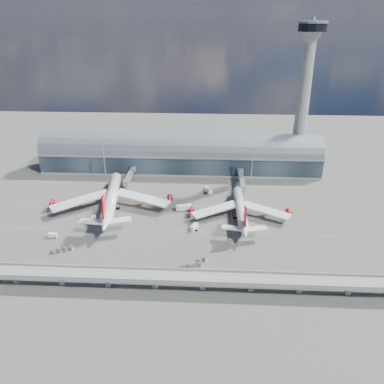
{
  "coord_description": "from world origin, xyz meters",
  "views": [
    {
      "loc": [
        22.04,
        -179.65,
        104.73
      ],
      "look_at": [
        12.15,
        10.0,
        14.0
      ],
      "focal_mm": 35.0,
      "sensor_mm": 36.0,
      "label": 1
    }
  ],
  "objects_px": {
    "control_tower": "(303,99)",
    "cargo_train_0": "(62,250)",
    "service_truck_3": "(194,227)",
    "service_truck_5": "(208,190)",
    "service_truck_1": "(53,235)",
    "cargo_train_2": "(202,260)",
    "floodlight_mast_right": "(252,165)",
    "service_truck_2": "(184,207)",
    "airliner_left": "(111,198)",
    "service_truck_0": "(93,220)",
    "floodlight_mast_left": "(104,162)",
    "cargo_train_1": "(192,265)",
    "service_truck_4": "(238,185)",
    "airliner_right": "(240,209)"
  },
  "relations": [
    {
      "from": "service_truck_1",
      "to": "cargo_train_0",
      "type": "height_order",
      "value": "service_truck_1"
    },
    {
      "from": "cargo_train_2",
      "to": "airliner_left",
      "type": "bearing_deg",
      "value": 77.6
    },
    {
      "from": "floodlight_mast_left",
      "to": "service_truck_3",
      "type": "xyz_separation_m",
      "value": [
        64.13,
        -62.11,
        -12.23
      ]
    },
    {
      "from": "service_truck_0",
      "to": "service_truck_2",
      "type": "distance_m",
      "value": 52.19
    },
    {
      "from": "service_truck_5",
      "to": "cargo_train_2",
      "type": "height_order",
      "value": "service_truck_5"
    },
    {
      "from": "service_truck_1",
      "to": "cargo_train_2",
      "type": "distance_m",
      "value": 79.63
    },
    {
      "from": "service_truck_4",
      "to": "cargo_train_0",
      "type": "relative_size",
      "value": 0.48
    },
    {
      "from": "airliner_left",
      "to": "service_truck_1",
      "type": "height_order",
      "value": "airliner_left"
    },
    {
      "from": "airliner_right",
      "to": "service_truck_3",
      "type": "distance_m",
      "value": 29.77
    },
    {
      "from": "floodlight_mast_left",
      "to": "cargo_train_1",
      "type": "bearing_deg",
      "value": -55.85
    },
    {
      "from": "cargo_train_1",
      "to": "service_truck_1",
      "type": "bearing_deg",
      "value": 89.47
    },
    {
      "from": "floodlight_mast_right",
      "to": "service_truck_3",
      "type": "height_order",
      "value": "floodlight_mast_right"
    },
    {
      "from": "control_tower",
      "to": "service_truck_0",
      "type": "relative_size",
      "value": 16.52
    },
    {
      "from": "service_truck_2",
      "to": "airliner_right",
      "type": "bearing_deg",
      "value": -115.06
    },
    {
      "from": "control_tower",
      "to": "service_truck_5",
      "type": "xyz_separation_m",
      "value": [
        -64.13,
        -44.15,
        -49.96
      ]
    },
    {
      "from": "service_truck_5",
      "to": "cargo_train_1",
      "type": "bearing_deg",
      "value": -128.83
    },
    {
      "from": "cargo_train_0",
      "to": "floodlight_mast_right",
      "type": "bearing_deg",
      "value": -25.34
    },
    {
      "from": "service_truck_3",
      "to": "cargo_train_0",
      "type": "xyz_separation_m",
      "value": [
        -63.11,
        -24.05,
        -0.46
      ]
    },
    {
      "from": "airliner_left",
      "to": "service_truck_5",
      "type": "height_order",
      "value": "airliner_left"
    },
    {
      "from": "service_truck_3",
      "to": "service_truck_5",
      "type": "xyz_separation_m",
      "value": [
        6.74,
        45.96,
        0.27
      ]
    },
    {
      "from": "cargo_train_0",
      "to": "floodlight_mast_left",
      "type": "bearing_deg",
      "value": 24.3
    },
    {
      "from": "cargo_train_1",
      "to": "cargo_train_0",
      "type": "bearing_deg",
      "value": 97.54
    },
    {
      "from": "service_truck_5",
      "to": "control_tower",
      "type": "bearing_deg",
      "value": 0.29
    },
    {
      "from": "airliner_left",
      "to": "service_truck_2",
      "type": "height_order",
      "value": "airliner_left"
    },
    {
      "from": "floodlight_mast_right",
      "to": "service_truck_1",
      "type": "distance_m",
      "value": 131.97
    },
    {
      "from": "control_tower",
      "to": "service_truck_1",
      "type": "height_order",
      "value": "control_tower"
    },
    {
      "from": "control_tower",
      "to": "floodlight_mast_left",
      "type": "bearing_deg",
      "value": -168.28
    },
    {
      "from": "floodlight_mast_right",
      "to": "service_truck_0",
      "type": "distance_m",
      "value": 109.33
    },
    {
      "from": "floodlight_mast_left",
      "to": "cargo_train_2",
      "type": "height_order",
      "value": "floodlight_mast_left"
    },
    {
      "from": "service_truck_1",
      "to": "cargo_train_2",
      "type": "relative_size",
      "value": 0.81
    },
    {
      "from": "floodlight_mast_right",
      "to": "service_truck_4",
      "type": "relative_size",
      "value": 5.07
    },
    {
      "from": "control_tower",
      "to": "cargo_train_1",
      "type": "xyz_separation_m",
      "value": [
        -70.44,
        -123.16,
        -50.76
      ]
    },
    {
      "from": "airliner_right",
      "to": "service_truck_4",
      "type": "xyz_separation_m",
      "value": [
        1.12,
        40.77,
        -3.64
      ]
    },
    {
      "from": "cargo_train_0",
      "to": "service_truck_0",
      "type": "bearing_deg",
      "value": 10.64
    },
    {
      "from": "floodlight_mast_right",
      "to": "service_truck_2",
      "type": "height_order",
      "value": "floodlight_mast_right"
    },
    {
      "from": "service_truck_3",
      "to": "service_truck_5",
      "type": "bearing_deg",
      "value": 108.54
    },
    {
      "from": "service_truck_1",
      "to": "floodlight_mast_left",
      "type": "bearing_deg",
      "value": -8.91
    },
    {
      "from": "control_tower",
      "to": "cargo_train_0",
      "type": "xyz_separation_m",
      "value": [
        -133.98,
        -114.16,
        -50.69
      ]
    },
    {
      "from": "floodlight_mast_right",
      "to": "service_truck_2",
      "type": "relative_size",
      "value": 2.72
    },
    {
      "from": "service_truck_2",
      "to": "cargo_train_0",
      "type": "distance_m",
      "value": 72.29
    },
    {
      "from": "airliner_left",
      "to": "service_truck_3",
      "type": "height_order",
      "value": "airliner_left"
    },
    {
      "from": "airliner_right",
      "to": "service_truck_1",
      "type": "relative_size",
      "value": 13.59
    },
    {
      "from": "cargo_train_0",
      "to": "control_tower",
      "type": "bearing_deg",
      "value": -25.95
    },
    {
      "from": "service_truck_0",
      "to": "service_truck_5",
      "type": "distance_m",
      "value": 75.38
    },
    {
      "from": "service_truck_3",
      "to": "service_truck_4",
      "type": "relative_size",
      "value": 1.19
    },
    {
      "from": "service_truck_1",
      "to": "service_truck_3",
      "type": "distance_m",
      "value": 73.68
    },
    {
      "from": "floodlight_mast_right",
      "to": "cargo_train_2",
      "type": "distance_m",
      "value": 96.82
    },
    {
      "from": "service_truck_2",
      "to": "service_truck_3",
      "type": "height_order",
      "value": "service_truck_2"
    },
    {
      "from": "airliner_left",
      "to": "service_truck_2",
      "type": "xyz_separation_m",
      "value": [
        42.84,
        -0.12,
        -4.93
      ]
    },
    {
      "from": "floodlight_mast_left",
      "to": "airliner_left",
      "type": "distance_m",
      "value": 43.48
    }
  ]
}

